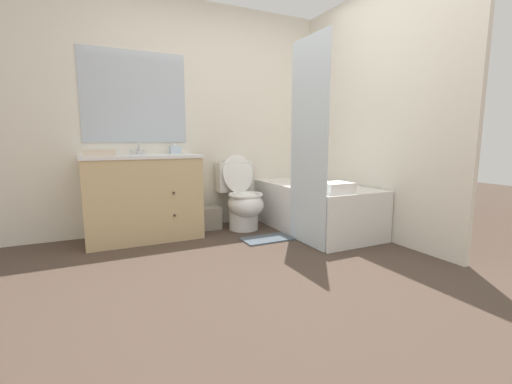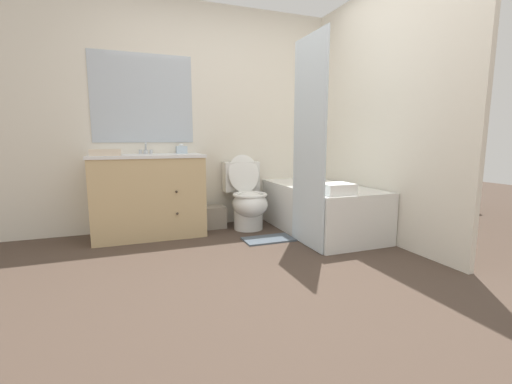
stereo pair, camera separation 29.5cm
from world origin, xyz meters
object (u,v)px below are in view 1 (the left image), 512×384
at_px(toilet, 242,199).
at_px(hand_towel_folded, 99,153).
at_px(bathtub, 315,207).
at_px(wastebasket, 208,218).
at_px(bath_mat, 267,239).
at_px(tissue_box, 175,150).
at_px(bath_towel_folded, 336,188).
at_px(sink_faucet, 139,151).
at_px(vanity_cabinet, 143,197).

xyz_separation_m(toilet, hand_towel_folded, (-1.44, -0.07, 0.55)).
bearing_deg(toilet, hand_towel_folded, -177.33).
xyz_separation_m(bathtub, hand_towel_folded, (-2.15, 0.33, 0.63)).
relative_size(wastebasket, bath_mat, 0.53).
xyz_separation_m(tissue_box, bath_towel_folded, (1.21, -1.20, -0.34)).
xyz_separation_m(sink_faucet, hand_towel_folded, (-0.38, -0.33, -0.00)).
relative_size(sink_faucet, wastebasket, 0.53).
relative_size(bath_towel_folded, bath_mat, 0.57).
distance_m(wastebasket, tissue_box, 0.84).
bearing_deg(wastebasket, hand_towel_folded, -167.96).
height_order(wastebasket, bath_mat, wastebasket).
distance_m(bathtub, tissue_box, 1.66).
distance_m(bathtub, bath_towel_folded, 0.67).
distance_m(tissue_box, bath_mat, 1.37).
height_order(vanity_cabinet, wastebasket, vanity_cabinet).
distance_m(bath_towel_folded, bath_mat, 0.86).
bearing_deg(sink_faucet, wastebasket, -7.89).
bearing_deg(wastebasket, bath_mat, -59.63).
xyz_separation_m(bathtub, tissue_box, (-1.39, 0.63, 0.64)).
bearing_deg(toilet, bath_mat, -85.18).
bearing_deg(sink_faucet, bath_towel_folded, -37.76).
xyz_separation_m(vanity_cabinet, bathtub, (1.77, -0.47, -0.18)).
height_order(sink_faucet, bathtub, sink_faucet).
bearing_deg(wastebasket, bath_towel_folded, -51.90).
relative_size(tissue_box, bath_mat, 0.23).
bearing_deg(bathtub, bath_mat, -169.70).
distance_m(tissue_box, bath_towel_folded, 1.74).
relative_size(toilet, bathtub, 0.56).
xyz_separation_m(hand_towel_folded, bath_towel_folded, (1.97, -0.90, -0.32)).
distance_m(bathtub, hand_towel_folded, 2.26).
bearing_deg(bathtub, vanity_cabinet, 165.02).
xyz_separation_m(vanity_cabinet, bath_mat, (1.10, -0.59, -0.43)).
relative_size(tissue_box, bath_towel_folded, 0.40).
relative_size(wastebasket, tissue_box, 2.31).
height_order(tissue_box, bath_mat, tissue_box).
relative_size(toilet, bath_towel_folded, 2.90).
distance_m(wastebasket, bath_towel_folded, 1.50).
relative_size(wastebasket, bath_towel_folded, 0.93).
distance_m(vanity_cabinet, bath_towel_folded, 1.90).
height_order(bath_towel_folded, bath_mat, bath_towel_folded).
bearing_deg(vanity_cabinet, hand_towel_folded, -159.96).
height_order(bathtub, bath_towel_folded, bath_towel_folded).
distance_m(sink_faucet, wastebasket, 1.04).
distance_m(toilet, bathtub, 0.82).
height_order(vanity_cabinet, sink_faucet, sink_faucet).
distance_m(hand_towel_folded, bath_mat, 1.78).
relative_size(vanity_cabinet, sink_faucet, 7.87).
xyz_separation_m(vanity_cabinet, bath_towel_folded, (1.59, -1.04, 0.13)).
relative_size(bathtub, wastebasket, 5.54).
bearing_deg(toilet, wastebasket, 155.48).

